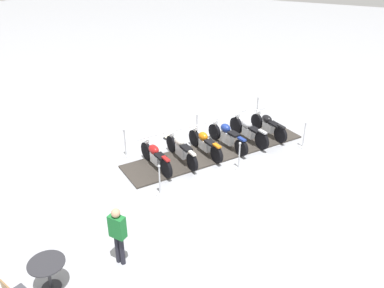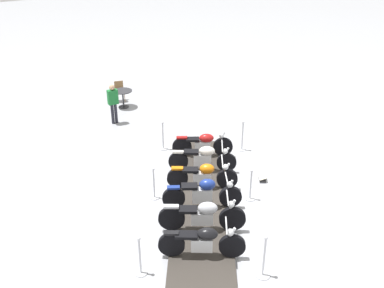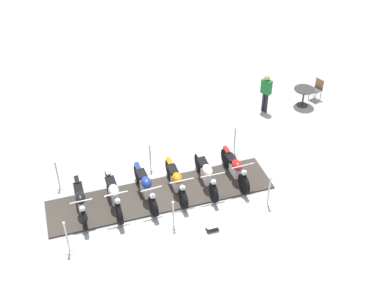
{
  "view_description": "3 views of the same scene",
  "coord_description": "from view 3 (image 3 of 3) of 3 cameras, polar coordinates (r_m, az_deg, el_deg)",
  "views": [
    {
      "loc": [
        -5.07,
        12.09,
        7.23
      ],
      "look_at": [
        0.14,
        1.77,
        1.12
      ],
      "focal_mm": 36.87,
      "sensor_mm": 36.0,
      "label": 1
    },
    {
      "loc": [
        -5.68,
        -8.82,
        7.29
      ],
      "look_at": [
        0.73,
        1.79,
        0.82
      ],
      "focal_mm": 40.0,
      "sensor_mm": 36.0,
      "label": 2
    },
    {
      "loc": [
        8.05,
        -8.2,
        10.63
      ],
      "look_at": [
        -0.51,
        2.15,
        0.59
      ],
      "focal_mm": 45.16,
      "sensor_mm": 36.0,
      "label": 3
    }
  ],
  "objects": [
    {
      "name": "motorcycle_copper",
      "position": [
        15.4,
        -1.85,
        -4.43
      ],
      "size": [
        1.88,
        1.27,
        0.94
      ],
      "rotation": [
        0.0,
        0.0,
        -0.56
      ],
      "color": "black",
      "rests_on": "display_platform"
    },
    {
      "name": "bystander_person",
      "position": [
        19.29,
        8.75,
        6.32
      ],
      "size": [
        0.41,
        0.24,
        1.65
      ],
      "rotation": [
        0.0,
        0.0,
        -1.61
      ],
      "color": "#23232D",
      "rests_on": "ground_plane"
    },
    {
      "name": "motorcycle_maroon",
      "position": [
        15.9,
        5.14,
        -2.89
      ],
      "size": [
        1.86,
        1.2,
        0.98
      ],
      "rotation": [
        0.0,
        0.0,
        -0.53
      ],
      "color": "black",
      "rests_on": "display_platform"
    },
    {
      "name": "stanchion_left_mid",
      "position": [
        16.47,
        -4.93,
        -1.98
      ],
      "size": [
        0.3,
        0.3,
        1.03
      ],
      "color": "silver",
      "rests_on": "ground_plane"
    },
    {
      "name": "motorcycle_black",
      "position": [
        15.08,
        -13.0,
        -6.59
      ],
      "size": [
        1.83,
        1.24,
        0.95
      ],
      "rotation": [
        0.0,
        0.0,
        -0.57
      ],
      "color": "black",
      "rests_on": "display_platform"
    },
    {
      "name": "stanchion_right_rear",
      "position": [
        15.23,
        9.02,
        -5.91
      ],
      "size": [
        0.28,
        0.28,
        1.13
      ],
      "color": "silver",
      "rests_on": "ground_plane"
    },
    {
      "name": "stanchion_right_mid",
      "position": [
        14.43,
        -2.21,
        -8.7
      ],
      "size": [
        0.3,
        0.3,
        1.02
      ],
      "color": "silver",
      "rests_on": "ground_plane"
    },
    {
      "name": "info_placard",
      "position": [
        14.53,
        2.41,
        -9.92
      ],
      "size": [
        0.38,
        0.43,
        0.19
      ],
      "rotation": [
        0.0,
        0.0,
        4.14
      ],
      "color": "#333338",
      "rests_on": "ground_plane"
    },
    {
      "name": "motorcycle_cream",
      "position": [
        15.6,
        1.71,
        -3.6
      ],
      "size": [
        1.9,
        1.33,
        0.94
      ],
      "rotation": [
        0.0,
        0.0,
        -0.58
      ],
      "color": "black",
      "rests_on": "display_platform"
    },
    {
      "name": "stanchion_right_front",
      "position": [
        14.2,
        -14.44,
        -11.15
      ],
      "size": [
        0.35,
        0.35,
        1.15
      ],
      "color": "silver",
      "rests_on": "ground_plane"
    },
    {
      "name": "cafe_chair_near_table",
      "position": [
        20.79,
        14.55,
        6.42
      ],
      "size": [
        0.48,
        0.48,
        0.9
      ],
      "rotation": [
        0.0,
        0.0,
        -1.79
      ],
      "color": "olive",
      "rests_on": "ground_plane"
    },
    {
      "name": "cafe_table",
      "position": [
        20.18,
        13.09,
        5.89
      ],
      "size": [
        0.84,
        0.84,
        0.77
      ],
      "color": "#2D2D33",
      "rests_on": "ground_plane"
    },
    {
      "name": "motorcycle_chrome",
      "position": [
        15.09,
        -9.23,
        -5.83
      ],
      "size": [
        2.01,
        1.29,
        1.02
      ],
      "rotation": [
        0.0,
        0.0,
        -0.55
      ],
      "color": "black",
      "rests_on": "display_platform"
    },
    {
      "name": "stanchion_left_rear",
      "position": [
        17.22,
        5.03,
        -0.03
      ],
      "size": [
        0.32,
        0.32,
        1.07
      ],
      "color": "silver",
      "rests_on": "ground_plane"
    },
    {
      "name": "stanchion_left_front",
      "position": [
        16.27,
        -15.51,
        -3.97
      ],
      "size": [
        0.31,
        0.31,
        1.06
      ],
      "color": "silver",
      "rests_on": "ground_plane"
    },
    {
      "name": "ground_plane",
      "position": [
        15.65,
        -3.62,
        -6.08
      ],
      "size": [
        80.0,
        80.0,
        0.0
      ],
      "primitive_type": "plane",
      "color": "#A8AAB2"
    },
    {
      "name": "motorcycle_navy",
      "position": [
        15.2,
        -5.49,
        -5.09
      ],
      "size": [
        2.03,
        1.21,
        0.95
      ],
      "rotation": [
        0.0,
        0.0,
        -0.5
      ],
      "color": "black",
      "rests_on": "display_platform"
    },
    {
      "name": "display_platform",
      "position": [
        15.63,
        -3.62,
        -6.0
      ],
      "size": [
        5.25,
        6.96,
        0.06
      ],
      "primitive_type": "cube",
      "rotation": [
        0.0,
        0.0,
        1.0
      ],
      "color": "#38332D",
      "rests_on": "ground_plane"
    }
  ]
}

